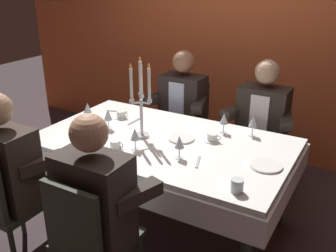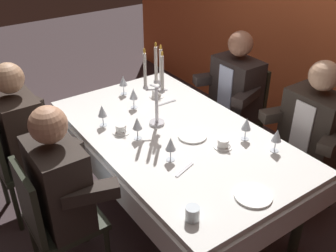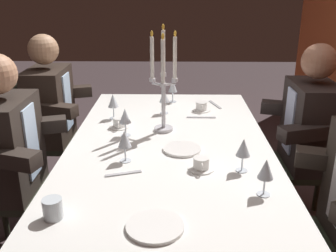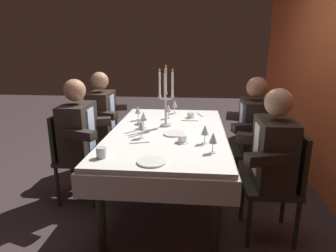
{
  "view_description": "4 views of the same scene",
  "coord_description": "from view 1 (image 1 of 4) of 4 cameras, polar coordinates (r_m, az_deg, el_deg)",
  "views": [
    {
      "loc": [
        1.34,
        -2.27,
        1.93
      ],
      "look_at": [
        0.03,
        0.02,
        0.85
      ],
      "focal_mm": 40.77,
      "sensor_mm": 36.0,
      "label": 1
    },
    {
      "loc": [
        1.88,
        -1.38,
        2.19
      ],
      "look_at": [
        -0.03,
        -0.03,
        0.79
      ],
      "focal_mm": 41.55,
      "sensor_mm": 36.0,
      "label": 2
    },
    {
      "loc": [
        1.97,
        0.03,
        1.58
      ],
      "look_at": [
        0.03,
        -0.01,
        0.85
      ],
      "focal_mm": 41.13,
      "sensor_mm": 36.0,
      "label": 3
    },
    {
      "loc": [
        2.7,
        0.25,
        1.55
      ],
      "look_at": [
        0.01,
        0.0,
        0.79
      ],
      "focal_mm": 31.01,
      "sensor_mm": 36.0,
      "label": 4
    }
  ],
  "objects": [
    {
      "name": "coffee_cup_0",
      "position": [
        2.76,
        -7.85,
        -2.82
      ],
      "size": [
        0.13,
        0.12,
        0.06
      ],
      "color": "white",
      "rests_on": "dining_table"
    },
    {
      "name": "wine_glass_1",
      "position": [
        2.78,
        -11.31,
        -0.87
      ],
      "size": [
        0.07,
        0.07,
        0.16
      ],
      "color": "silver",
      "rests_on": "dining_table"
    },
    {
      "name": "knife_0",
      "position": [
        3.25,
        -4.98,
        0.77
      ],
      "size": [
        0.02,
        0.19,
        0.01
      ],
      "primitive_type": "cube",
      "rotation": [
        0.0,
        0.0,
        1.55
      ],
      "color": "#B7B7BC",
      "rests_on": "dining_table"
    },
    {
      "name": "wine_glass_0",
      "position": [
        2.7,
        -4.96,
        -1.32
      ],
      "size": [
        0.07,
        0.07,
        0.16
      ],
      "color": "silver",
      "rests_on": "dining_table"
    },
    {
      "name": "coffee_cup_1",
      "position": [
        3.33,
        -6.99,
        1.66
      ],
      "size": [
        0.13,
        0.12,
        0.06
      ],
      "color": "white",
      "rests_on": "dining_table"
    },
    {
      "name": "seated_diner_3",
      "position": [
        3.48,
        14.02,
        1.48
      ],
      "size": [
        0.63,
        0.48,
        1.24
      ],
      "color": "#292D20",
      "rests_on": "ground_plane"
    },
    {
      "name": "coffee_cup_2",
      "position": [
        2.87,
        6.67,
        -1.76
      ],
      "size": [
        0.13,
        0.12,
        0.06
      ],
      "color": "white",
      "rests_on": "dining_table"
    },
    {
      "name": "wine_glass_6",
      "position": [
        3.28,
        -11.94,
        2.63
      ],
      "size": [
        0.07,
        0.07,
        0.16
      ],
      "color": "silver",
      "rests_on": "dining_table"
    },
    {
      "name": "wine_glass_3",
      "position": [
        3.0,
        8.38,
        1.02
      ],
      "size": [
        0.07,
        0.07,
        0.16
      ],
      "color": "silver",
      "rests_on": "dining_table"
    },
    {
      "name": "seated_diner_2",
      "position": [
        2.23,
        -11.05,
        -10.54
      ],
      "size": [
        0.63,
        0.48,
        1.24
      ],
      "color": "#292D20",
      "rests_on": "ground_plane"
    },
    {
      "name": "ground_plane",
      "position": [
        3.27,
        -0.61,
        -13.94
      ],
      "size": [
        12.0,
        12.0,
        0.0
      ],
      "primitive_type": "plane",
      "color": "#403234"
    },
    {
      "name": "wine_glass_4",
      "position": [
        2.57,
        1.72,
        -2.51
      ],
      "size": [
        0.07,
        0.07,
        0.16
      ],
      "color": "silver",
      "rests_on": "dining_table"
    },
    {
      "name": "back_wall",
      "position": [
        4.19,
        11.21,
        13.89
      ],
      "size": [
        6.0,
        0.12,
        2.7
      ],
      "primitive_type": "cube",
      "color": "#D95F32",
      "rests_on": "ground_plane"
    },
    {
      "name": "seated_diner_0",
      "position": [
        2.73,
        -23.15,
        -5.64
      ],
      "size": [
        0.63,
        0.48,
        1.24
      ],
      "color": "#292D20",
      "rests_on": "ground_plane"
    },
    {
      "name": "dining_table",
      "position": [
        2.94,
        -0.66,
        -4.13
      ],
      "size": [
        1.94,
        1.14,
        0.74
      ],
      "color": "white",
      "rests_on": "ground_plane"
    },
    {
      "name": "knife_1",
      "position": [
        3.5,
        -7.65,
        2.2
      ],
      "size": [
        0.19,
        0.08,
        0.01
      ],
      "primitive_type": "cube",
      "rotation": [
        0.0,
        0.0,
        0.32
      ],
      "color": "#B7B7BC",
      "rests_on": "dining_table"
    },
    {
      "name": "spoon_2",
      "position": [
        2.56,
        4.48,
        -5.36
      ],
      "size": [
        0.07,
        0.17,
        0.01
      ],
      "primitive_type": "cube",
      "rotation": [
        0.0,
        0.0,
        1.88
      ],
      "color": "#B7B7BC",
      "rests_on": "dining_table"
    },
    {
      "name": "wine_glass_5",
      "position": [
        2.99,
        12.61,
        0.6
      ],
      "size": [
        0.07,
        0.07,
        0.16
      ],
      "color": "silver",
      "rests_on": "dining_table"
    },
    {
      "name": "dinner_plate_0",
      "position": [
        2.89,
        1.98,
        -1.86
      ],
      "size": [
        0.2,
        0.2,
        0.01
      ],
      "primitive_type": "cylinder",
      "color": "white",
      "rests_on": "dining_table"
    },
    {
      "name": "dinner_plate_1",
      "position": [
        2.58,
        14.42,
        -5.74
      ],
      "size": [
        0.21,
        0.21,
        0.01
      ],
      "primitive_type": "cylinder",
      "color": "white",
      "rests_on": "dining_table"
    },
    {
      "name": "water_tumbler_0",
      "position": [
        2.25,
        10.3,
        -8.76
      ],
      "size": [
        0.08,
        0.08,
        0.08
      ],
      "primitive_type": "cylinder",
      "color": "silver",
      "rests_on": "dining_table"
    },
    {
      "name": "seated_diner_1",
      "position": [
        3.75,
        2.27,
        3.67
      ],
      "size": [
        0.63,
        0.48,
        1.24
      ],
      "color": "#292D20",
      "rests_on": "ground_plane"
    },
    {
      "name": "candelabra",
      "position": [
        2.85,
        -4.05,
        3.6
      ],
      "size": [
        0.15,
        0.17,
        0.62
      ],
      "color": "silver",
      "rests_on": "dining_table"
    },
    {
      "name": "wine_glass_2",
      "position": [
        3.08,
        -8.95,
        1.58
      ],
      "size": [
        0.07,
        0.07,
        0.16
      ],
      "color": "silver",
      "rests_on": "dining_table"
    }
  ]
}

